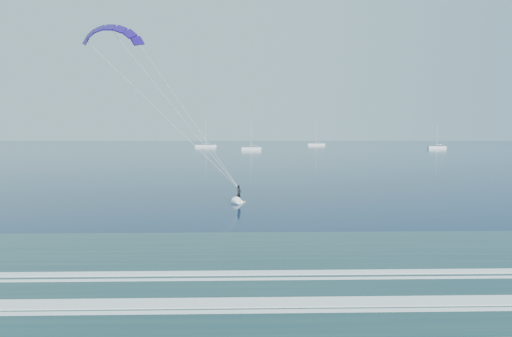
{
  "coord_description": "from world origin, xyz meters",
  "views": [
    {
      "loc": [
        -5.05,
        -12.71,
        6.95
      ],
      "look_at": [
        -4.07,
        26.78,
        3.96
      ],
      "focal_mm": 32.0,
      "sensor_mm": 36.0,
      "label": 1
    }
  ],
  "objects": [
    {
      "name": "sailboat_2",
      "position": [
        -2.27,
        184.31,
        0.68
      ],
      "size": [
        8.19,
        2.4,
        11.44
      ],
      "color": "white",
      "rests_on": "ground"
    },
    {
      "name": "sailboat_1",
      "position": [
        -25.64,
        227.55,
        0.7
      ],
      "size": [
        10.72,
        2.4,
        14.18
      ],
      "color": "white",
      "rests_on": "ground"
    },
    {
      "name": "sailboat_3",
      "position": [
        37.96,
        260.69,
        0.69
      ],
      "size": [
        10.21,
        2.4,
        13.68
      ],
      "color": "white",
      "rests_on": "ground"
    },
    {
      "name": "sailboat_4",
      "position": [
        85.27,
        199.42,
        0.68
      ],
      "size": [
        8.22,
        2.4,
        11.29
      ],
      "color": "white",
      "rests_on": "ground"
    },
    {
      "name": "kitesurfer_rig",
      "position": [
        -12.0,
        32.44,
        9.53
      ],
      "size": [
        16.77,
        3.96,
        18.39
      ],
      "color": "gold",
      "rests_on": "ground"
    }
  ]
}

